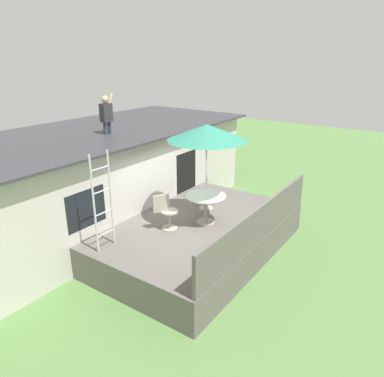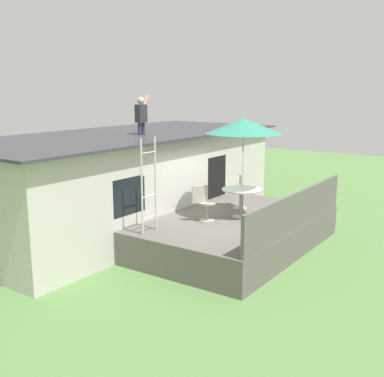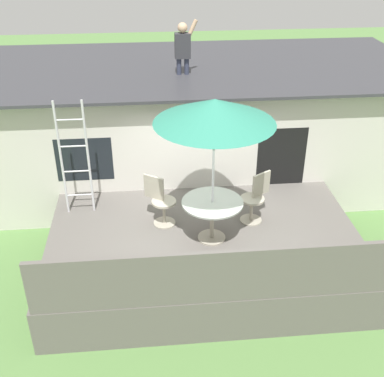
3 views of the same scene
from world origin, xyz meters
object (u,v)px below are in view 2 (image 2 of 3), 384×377
Objects in this scene: step_ladder at (149,185)px; patio_chair_left at (204,203)px; person_figure at (141,113)px; patio_table at (242,195)px; patio_umbrella at (244,126)px; patio_chair_right at (240,192)px.

step_ladder is 2.39× the size of patio_chair_left.
patio_chair_left is (1.49, -0.54, -0.64)m from step_ladder.
person_figure is 1.21× the size of patio_chair_left.
patio_table is 0.41× the size of patio_umbrella.
patio_table is 0.47× the size of step_ladder.
patio_umbrella is 3.16m from person_figure.
patio_table is at bearing 0.00° from patio_chair_left.
patio_chair_right is (0.86, 0.53, -0.13)m from patio_table.
step_ladder is 2.39× the size of patio_chair_right.
patio_umbrella is 2.29× the size of person_figure.
patio_umbrella reaches higher than patio_table.
patio_table is 1.01m from patio_chair_right.
patio_umbrella reaches higher than patio_chair_right.
person_figure reaches higher than patio_chair_left.
person_figure is 3.55m from patio_chair_right.
patio_umbrella is (-0.00, 0.00, 1.76)m from patio_table.
patio_chair_left is 1.71m from patio_chair_right.
patio_chair_left is at bearing -19.79° from step_ladder.
person_figure reaches higher than patio_table.
patio_umbrella is 1.15× the size of step_ladder.
patio_chair_right is (3.21, -0.60, -0.64)m from step_ladder.
step_ladder is 3.33m from patio_chair_right.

